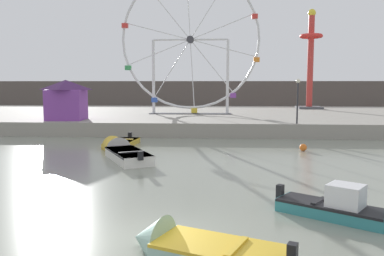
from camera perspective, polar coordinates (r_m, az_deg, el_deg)
name	(u,v)px	position (r m, az deg, el deg)	size (l,w,h in m)	color
ground_plane	(155,239)	(11.32, -5.18, -15.12)	(240.00, 240.00, 0.00)	gray
quay_promenade	(205,118)	(42.21, 1.79, 1.44)	(110.00, 23.40, 1.10)	gray
distant_town_skyline	(211,95)	(65.26, 2.65, 4.60)	(140.00, 3.00, 4.40)	#564C47
motorboat_mustard_yellow	(117,145)	(26.44, -10.42, -2.37)	(1.83, 4.57, 1.44)	gold
motorboat_seafoam	(190,247)	(10.16, -0.21, -16.24)	(4.14, 2.78, 1.35)	#93BCAD
motorboat_white_red_stripe	(123,153)	(23.05, -9.52, -3.40)	(3.85, 5.31, 1.50)	silver
motorboat_teal_painted	(354,211)	(13.36, 21.57, -10.72)	(4.05, 3.26, 1.40)	teal
ferris_wheel_white_frame	(190,42)	(40.22, -0.24, 11.90)	(13.36, 1.20, 13.84)	silver
drop_tower_red_tower	(310,60)	(50.51, 16.15, 9.11)	(2.80, 2.80, 11.53)	#BC332D
carnival_booth_purple_stall	(66,99)	(35.13, -17.11, 3.86)	(3.29, 2.90, 3.27)	purple
promenade_lamp_near	(298,94)	(31.31, 14.49, 4.63)	(0.32, 0.32, 3.33)	#2D2D33
mooring_buoy_orange	(303,147)	(25.83, 15.21, -2.62)	(0.44, 0.44, 0.44)	orange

